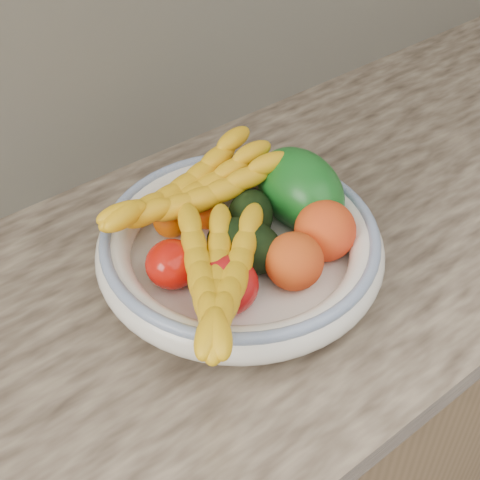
% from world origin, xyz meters
% --- Properties ---
extents(kitchen_counter, '(2.44, 0.66, 1.40)m').
position_xyz_m(kitchen_counter, '(0.00, 1.69, 0.46)').
color(kitchen_counter, brown).
rests_on(kitchen_counter, ground).
extents(fruit_bowl, '(0.39, 0.39, 0.08)m').
position_xyz_m(fruit_bowl, '(0.00, 1.66, 0.95)').
color(fruit_bowl, white).
rests_on(fruit_bowl, kitchen_counter).
extents(clementine_back_left, '(0.06, 0.06, 0.05)m').
position_xyz_m(clementine_back_left, '(-0.05, 1.76, 0.95)').
color(clementine_back_left, '#F96505').
rests_on(clementine_back_left, fruit_bowl).
extents(clementine_back_right, '(0.06, 0.06, 0.05)m').
position_xyz_m(clementine_back_right, '(0.03, 1.78, 0.95)').
color(clementine_back_right, '#FF5C05').
rests_on(clementine_back_right, fruit_bowl).
extents(clementine_back_mid, '(0.06, 0.06, 0.04)m').
position_xyz_m(clementine_back_mid, '(0.00, 1.74, 0.95)').
color(clementine_back_mid, '#FF5205').
rests_on(clementine_back_mid, fruit_bowl).
extents(tomato_left, '(0.07, 0.07, 0.06)m').
position_xyz_m(tomato_left, '(-0.10, 1.68, 0.96)').
color(tomato_left, red).
rests_on(tomato_left, fruit_bowl).
extents(tomato_near_left, '(0.08, 0.08, 0.07)m').
position_xyz_m(tomato_near_left, '(-0.07, 1.60, 0.96)').
color(tomato_near_left, red).
rests_on(tomato_near_left, fruit_bowl).
extents(avocado_center, '(0.11, 0.13, 0.07)m').
position_xyz_m(avocado_center, '(-0.00, 1.64, 0.96)').
color(avocado_center, black).
rests_on(avocado_center, fruit_bowl).
extents(avocado_right, '(0.11, 0.11, 0.06)m').
position_xyz_m(avocado_right, '(0.04, 1.69, 0.96)').
color(avocado_right, black).
rests_on(avocado_right, fruit_bowl).
extents(green_mango, '(0.14, 0.16, 0.14)m').
position_xyz_m(green_mango, '(0.12, 1.68, 0.98)').
color(green_mango, '#0F5316').
rests_on(green_mango, fruit_bowl).
extents(peach_front, '(0.09, 0.09, 0.08)m').
position_xyz_m(peach_front, '(0.03, 1.58, 0.97)').
color(peach_front, orange).
rests_on(peach_front, fruit_bowl).
extents(peach_right, '(0.11, 0.11, 0.08)m').
position_xyz_m(peach_right, '(0.10, 1.60, 0.97)').
color(peach_right, orange).
rests_on(peach_right, fruit_bowl).
extents(banana_bunch_back, '(0.31, 0.13, 0.09)m').
position_xyz_m(banana_bunch_back, '(-0.02, 1.75, 0.99)').
color(banana_bunch_back, yellow).
rests_on(banana_bunch_back, fruit_bowl).
extents(banana_bunch_front, '(0.28, 0.30, 0.08)m').
position_xyz_m(banana_bunch_front, '(-0.09, 1.59, 0.98)').
color(banana_bunch_front, yellow).
rests_on(banana_bunch_front, fruit_bowl).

